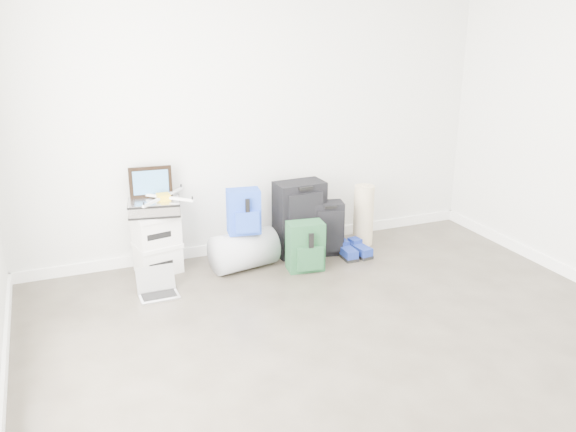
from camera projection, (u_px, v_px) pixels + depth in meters
name	position (u px, v px, depth m)	size (l,w,h in m)	color
ground	(394.00, 385.00, 3.78)	(5.00, 5.00, 0.00)	#332D25
room_envelope	(411.00, 106.00, 3.24)	(4.52, 5.02, 2.71)	silver
boxes_stack	(157.00, 243.00, 5.33)	(0.43, 0.37, 0.54)	silver
briefcase	(154.00, 207.00, 5.22)	(0.43, 0.31, 0.12)	#B2B2B7
painting	(151.00, 182.00, 5.24)	(0.36, 0.06, 0.27)	black
drone	(163.00, 197.00, 5.20)	(0.44, 0.44, 0.05)	yellow
duffel_bag	(244.00, 250.00, 5.42)	(0.35, 0.35, 0.56)	gray
blue_backpack	(244.00, 212.00, 5.28)	(0.30, 0.24, 0.39)	#171D99
large_suitcase	(300.00, 218.00, 5.70)	(0.46, 0.31, 0.70)	black
green_backpack	(306.00, 247.00, 5.38)	(0.34, 0.26, 0.44)	#14371A
carry_on	(326.00, 228.00, 5.72)	(0.36, 0.28, 0.51)	black
shoes	(353.00, 251.00, 5.73)	(0.28, 0.31, 0.10)	black
rolled_rug	(363.00, 215.00, 5.96)	(0.20, 0.20, 0.60)	tan
laptop	(158.00, 289.00, 4.96)	(0.31, 0.23, 0.22)	#B9B9BE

